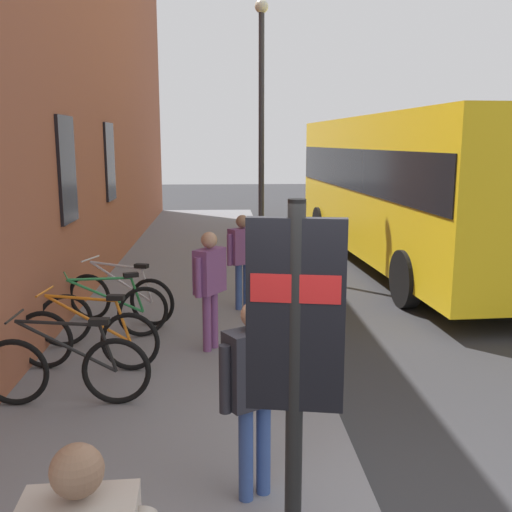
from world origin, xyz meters
name	(u,v)px	position (x,y,z in m)	size (l,w,h in m)	color
ground	(349,309)	(6.00, -1.00, 0.00)	(60.00, 60.00, 0.00)	#2D2D30
sidewalk_pavement	(193,281)	(8.00, 1.75, 0.06)	(24.00, 3.50, 0.12)	slate
station_facade	(88,51)	(8.99, 3.80, 4.61)	(22.00, 0.65, 9.24)	#9E563D
bicycle_beside_lamp	(66,369)	(2.26, 2.78, 0.51)	(0.48, 1.77, 0.97)	black
bicycle_mid_rack	(87,338)	(3.23, 2.78, 0.51)	(0.48, 1.76, 0.97)	black
bicycle_under_window	(106,314)	(4.25, 2.76, 0.51)	(0.72, 1.68, 0.97)	black
bicycle_far_end	(121,298)	(5.09, 2.69, 0.51)	(0.72, 1.69, 0.97)	black
transit_info_sign	(295,342)	(-0.47, 0.76, 1.72)	(0.18, 0.56, 2.40)	black
city_bus	(406,182)	(9.51, -3.00, 1.92)	(10.62, 3.10, 3.35)	yellow
pedestrian_by_facade	(210,279)	(3.85, 1.32, 1.08)	(0.51, 0.44, 1.57)	#723F72
pedestrian_near_bus	(255,380)	(0.52, 0.93, 1.07)	(0.42, 0.53, 1.56)	#334C8C
pedestrian_crossing_street	(242,252)	(5.75, 0.83, 1.06)	(0.43, 0.51, 1.55)	#334C8C
street_lamp	(261,114)	(9.09, 0.30, 3.38)	(0.28, 0.28, 5.54)	#333338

